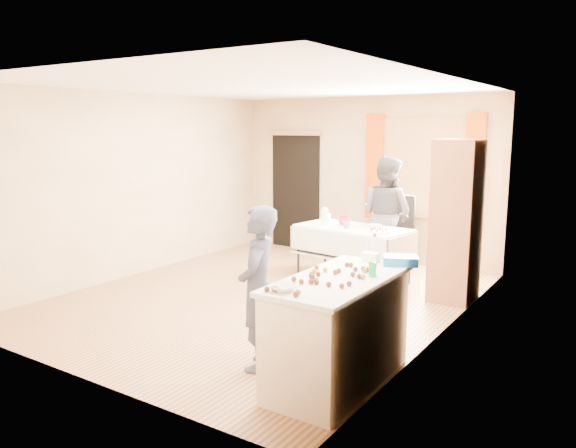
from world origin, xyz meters
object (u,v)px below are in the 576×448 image
Objects in this scene: chair at (394,246)px; counter at (338,331)px; cabinet at (456,221)px; woman at (386,215)px; girl at (258,288)px; party_table at (353,249)px.

counter is at bearing -66.98° from chair.
chair is at bearing 138.39° from cabinet.
chair is at bearing -78.04° from woman.
woman is at bearing 163.47° from girl.
girl is (0.41, -4.06, 0.40)m from chair.
cabinet is at bearing -34.81° from chair.
girl is at bearing -170.77° from counter.
counter is 0.88× the size of party_table.
woman is (-1.16, 3.63, 0.40)m from counter.
girl is at bearing -77.42° from chair.
party_table is at bearing 168.55° from girl.
party_table is 1.15× the size of girl.
cabinet is 1.79m from chair.
chair is 0.76× the size of girl.
chair reaches higher than counter.
counter reaches higher than party_table.
woman is (-0.43, 3.75, 0.12)m from girl.
woman reaches higher than chair.
counter is 1.35× the size of chair.
girl is (-0.83, -2.95, -0.26)m from cabinet.
cabinet reaches higher than party_table.
counter is 3.83m from woman.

